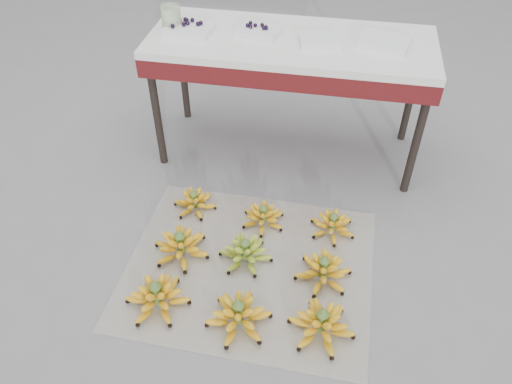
% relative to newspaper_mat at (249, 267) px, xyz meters
% --- Properties ---
extents(ground, '(60.00, 60.00, 0.00)m').
position_rel_newspaper_mat_xyz_m(ground, '(0.02, 0.06, -0.00)').
color(ground, slate).
rests_on(ground, ground).
extents(newspaper_mat, '(1.27, 1.08, 0.01)m').
position_rel_newspaper_mat_xyz_m(newspaper_mat, '(0.00, 0.00, 0.00)').
color(newspaper_mat, white).
rests_on(newspaper_mat, ground).
extents(bunch_front_left, '(0.35, 0.35, 0.19)m').
position_rel_newspaper_mat_xyz_m(bunch_front_left, '(-0.38, -0.31, 0.07)').
color(bunch_front_left, yellow).
rests_on(bunch_front_left, newspaper_mat).
extents(bunch_front_center, '(0.38, 0.38, 0.19)m').
position_rel_newspaper_mat_xyz_m(bunch_front_center, '(0.02, -0.34, 0.07)').
color(bunch_front_center, yellow).
rests_on(bunch_front_center, newspaper_mat).
extents(bunch_front_right, '(0.35, 0.35, 0.18)m').
position_rel_newspaper_mat_xyz_m(bunch_front_right, '(0.39, -0.32, 0.07)').
color(bunch_front_right, yellow).
rests_on(bunch_front_right, newspaper_mat).
extents(bunch_mid_left, '(0.39, 0.39, 0.18)m').
position_rel_newspaper_mat_xyz_m(bunch_mid_left, '(-0.37, 0.02, 0.06)').
color(bunch_mid_left, yellow).
rests_on(bunch_mid_left, newspaper_mat).
extents(bunch_mid_center, '(0.30, 0.30, 0.17)m').
position_rel_newspaper_mat_xyz_m(bunch_mid_center, '(-0.03, 0.04, 0.06)').
color(bunch_mid_center, '#7EAA28').
rests_on(bunch_mid_center, newspaper_mat).
extents(bunch_mid_right, '(0.33, 0.33, 0.17)m').
position_rel_newspaper_mat_xyz_m(bunch_mid_right, '(0.38, -0.00, 0.06)').
color(bunch_mid_right, yellow).
rests_on(bunch_mid_right, newspaper_mat).
extents(bunch_back_left, '(0.25, 0.25, 0.15)m').
position_rel_newspaper_mat_xyz_m(bunch_back_left, '(-0.39, 0.37, 0.05)').
color(bunch_back_left, yellow).
rests_on(bunch_back_left, newspaper_mat).
extents(bunch_back_center, '(0.30, 0.30, 0.15)m').
position_rel_newspaper_mat_xyz_m(bunch_back_center, '(0.02, 0.32, 0.05)').
color(bunch_back_center, yellow).
rests_on(bunch_back_center, newspaper_mat).
extents(bunch_back_right, '(0.31, 0.31, 0.15)m').
position_rel_newspaper_mat_xyz_m(bunch_back_right, '(0.40, 0.33, 0.05)').
color(bunch_back_right, yellow).
rests_on(bunch_back_right, newspaper_mat).
extents(vendor_table, '(1.63, 0.65, 0.78)m').
position_rel_newspaper_mat_xyz_m(vendor_table, '(0.05, 1.03, 0.69)').
color(vendor_table, black).
rests_on(vendor_table, ground).
extents(tray_far_left, '(0.28, 0.21, 0.07)m').
position_rel_newspaper_mat_xyz_m(tray_far_left, '(-0.54, 1.00, 0.80)').
color(tray_far_left, silver).
rests_on(tray_far_left, vendor_table).
extents(tray_left, '(0.27, 0.22, 0.06)m').
position_rel_newspaper_mat_xyz_m(tray_left, '(-0.14, 1.05, 0.80)').
color(tray_left, silver).
rests_on(tray_left, vendor_table).
extents(tray_right, '(0.25, 0.20, 0.04)m').
position_rel_newspaper_mat_xyz_m(tray_right, '(0.21, 1.00, 0.79)').
color(tray_right, silver).
rests_on(tray_right, vendor_table).
extents(tray_far_right, '(0.30, 0.25, 0.04)m').
position_rel_newspaper_mat_xyz_m(tray_far_right, '(0.56, 1.04, 0.80)').
color(tray_far_right, silver).
rests_on(tray_far_right, vendor_table).
extents(glass_jar, '(0.14, 0.14, 0.14)m').
position_rel_newspaper_mat_xyz_m(glass_jar, '(-0.64, 1.02, 0.85)').
color(glass_jar, '#D9F2C0').
rests_on(glass_jar, vendor_table).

